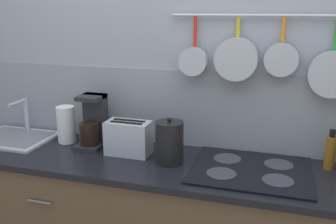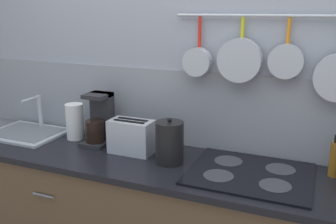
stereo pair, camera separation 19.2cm
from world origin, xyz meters
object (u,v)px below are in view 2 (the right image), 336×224
at_px(kettle, 170,142).
at_px(toaster, 131,137).
at_px(paper_towel_roll, 75,121).
at_px(bottle_dish_soap, 335,158).
at_px(coffee_maker, 99,122).

bearing_deg(kettle, toaster, 169.64).
bearing_deg(paper_towel_roll, bottle_dish_soap, 1.44).
height_order(kettle, bottle_dish_soap, kettle).
distance_m(kettle, bottle_dish_soap, 0.82).
xyz_separation_m(paper_towel_roll, toaster, (0.44, -0.08, -0.02)).
height_order(coffee_maker, bottle_dish_soap, coffee_maker).
bearing_deg(coffee_maker, toaster, -15.41).
height_order(toaster, kettle, kettle).
xyz_separation_m(kettle, bottle_dish_soap, (0.81, 0.16, -0.02)).
bearing_deg(bottle_dish_soap, paper_towel_roll, -178.56).
relative_size(paper_towel_roll, toaster, 0.85).
height_order(paper_towel_roll, bottle_dish_soap, paper_towel_roll).
height_order(coffee_maker, kettle, coffee_maker).
bearing_deg(toaster, coffee_maker, 164.59).
xyz_separation_m(paper_towel_roll, bottle_dish_soap, (1.50, 0.04, -0.02)).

